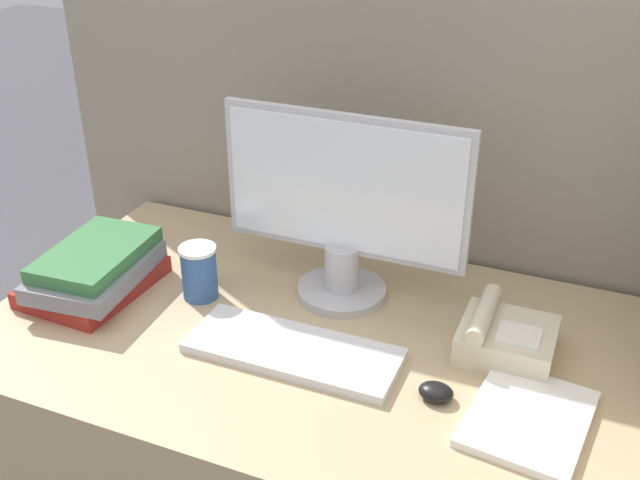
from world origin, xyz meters
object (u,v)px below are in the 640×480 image
mouse (436,392)px  book_stack (95,271)px  keyboard (293,351)px  coffee_cup (199,272)px  desk_telephone (504,338)px  monitor (343,212)px

mouse → book_stack: bearing=175.1°
keyboard → mouse: 0.29m
mouse → coffee_cup: coffee_cup is taller
keyboard → coffee_cup: bearing=157.2°
keyboard → desk_telephone: desk_telephone is taller
book_stack → monitor: bearing=21.1°
monitor → mouse: monitor is taller
book_stack → coffee_cup: bearing=17.1°
mouse → desk_telephone: 0.20m
keyboard → mouse: (0.29, -0.02, 0.01)m
monitor → book_stack: monitor is taller
mouse → book_stack: (-0.80, 0.07, 0.04)m
monitor → coffee_cup: size_ratio=4.36×
mouse → desk_telephone: bearing=64.6°
monitor → book_stack: (-0.51, -0.20, -0.15)m
monitor → keyboard: size_ratio=1.27×
desk_telephone → keyboard: bearing=-156.8°
book_stack → desk_telephone: book_stack is taller
book_stack → desk_telephone: (0.89, 0.12, -0.01)m
mouse → monitor: bearing=136.9°
keyboard → book_stack: book_stack is taller
monitor → coffee_cup: 0.35m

